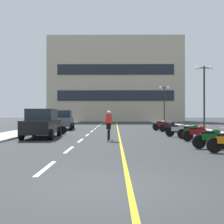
% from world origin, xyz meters
% --- Properties ---
extents(ground_plane, '(140.00, 140.00, 0.00)m').
position_xyz_m(ground_plane, '(0.00, 21.00, 0.00)').
color(ground_plane, '#2D3033').
extents(curb_left, '(2.40, 72.00, 0.12)m').
position_xyz_m(curb_left, '(-7.20, 24.00, 0.06)').
color(curb_left, '#B7B2A8').
rests_on(curb_left, ground).
extents(curb_right, '(2.40, 72.00, 0.12)m').
position_xyz_m(curb_right, '(7.20, 24.00, 0.06)').
color(curb_right, '#B7B2A8').
rests_on(curb_right, ground).
extents(lane_dash_0, '(0.14, 2.20, 0.01)m').
position_xyz_m(lane_dash_0, '(-2.00, 2.00, 0.00)').
color(lane_dash_0, silver).
rests_on(lane_dash_0, ground).
extents(lane_dash_1, '(0.14, 2.20, 0.01)m').
position_xyz_m(lane_dash_1, '(-2.00, 6.00, 0.00)').
color(lane_dash_1, silver).
rests_on(lane_dash_1, ground).
extents(lane_dash_2, '(0.14, 2.20, 0.01)m').
position_xyz_m(lane_dash_2, '(-2.00, 10.00, 0.00)').
color(lane_dash_2, silver).
rests_on(lane_dash_2, ground).
extents(lane_dash_3, '(0.14, 2.20, 0.01)m').
position_xyz_m(lane_dash_3, '(-2.00, 14.00, 0.00)').
color(lane_dash_3, silver).
rests_on(lane_dash_3, ground).
extents(lane_dash_4, '(0.14, 2.20, 0.01)m').
position_xyz_m(lane_dash_4, '(-2.00, 18.00, 0.00)').
color(lane_dash_4, silver).
rests_on(lane_dash_4, ground).
extents(lane_dash_5, '(0.14, 2.20, 0.01)m').
position_xyz_m(lane_dash_5, '(-2.00, 22.00, 0.00)').
color(lane_dash_5, silver).
rests_on(lane_dash_5, ground).
extents(lane_dash_6, '(0.14, 2.20, 0.01)m').
position_xyz_m(lane_dash_6, '(-2.00, 26.00, 0.00)').
color(lane_dash_6, silver).
rests_on(lane_dash_6, ground).
extents(lane_dash_7, '(0.14, 2.20, 0.01)m').
position_xyz_m(lane_dash_7, '(-2.00, 30.00, 0.00)').
color(lane_dash_7, silver).
rests_on(lane_dash_7, ground).
extents(lane_dash_8, '(0.14, 2.20, 0.01)m').
position_xyz_m(lane_dash_8, '(-2.00, 34.00, 0.00)').
color(lane_dash_8, silver).
rests_on(lane_dash_8, ground).
extents(lane_dash_9, '(0.14, 2.20, 0.01)m').
position_xyz_m(lane_dash_9, '(-2.00, 38.00, 0.00)').
color(lane_dash_9, silver).
rests_on(lane_dash_9, ground).
extents(lane_dash_10, '(0.14, 2.20, 0.01)m').
position_xyz_m(lane_dash_10, '(-2.00, 42.00, 0.00)').
color(lane_dash_10, silver).
rests_on(lane_dash_10, ground).
extents(lane_dash_11, '(0.14, 2.20, 0.01)m').
position_xyz_m(lane_dash_11, '(-2.00, 46.00, 0.00)').
color(lane_dash_11, silver).
rests_on(lane_dash_11, ground).
extents(centre_line_yellow, '(0.12, 66.00, 0.01)m').
position_xyz_m(centre_line_yellow, '(0.25, 24.00, 0.00)').
color(centre_line_yellow, gold).
rests_on(centre_line_yellow, ground).
extents(office_building, '(25.16, 7.95, 15.79)m').
position_xyz_m(office_building, '(0.11, 48.92, 7.89)').
color(office_building, '#BCAD93').
rests_on(office_building, ground).
extents(street_lamp_mid, '(1.46, 0.36, 5.35)m').
position_xyz_m(street_lamp_mid, '(7.34, 17.34, 4.01)').
color(street_lamp_mid, black).
rests_on(street_lamp_mid, curb_right).
extents(street_lamp_far, '(1.46, 0.36, 5.26)m').
position_xyz_m(street_lamp_far, '(7.09, 34.47, 3.96)').
color(street_lamp_far, black).
rests_on(street_lamp_far, curb_right).
extents(parked_car_near, '(2.01, 4.24, 1.82)m').
position_xyz_m(parked_car_near, '(-4.62, 11.64, 0.92)').
color(parked_car_near, black).
rests_on(parked_car_near, ground).
extents(parked_car_mid, '(2.16, 4.31, 1.82)m').
position_xyz_m(parked_car_mid, '(-4.99, 20.83, 0.92)').
color(parked_car_mid, black).
rests_on(parked_car_mid, ground).
extents(motorcycle_2, '(1.70, 0.60, 0.92)m').
position_xyz_m(motorcycle_2, '(4.19, 6.42, 0.47)').
color(motorcycle_2, black).
rests_on(motorcycle_2, ground).
extents(motorcycle_3, '(1.70, 0.60, 0.92)m').
position_xyz_m(motorcycle_3, '(4.53, 9.57, 0.47)').
color(motorcycle_3, black).
rests_on(motorcycle_3, ground).
extents(motorcycle_4, '(1.68, 0.64, 0.92)m').
position_xyz_m(motorcycle_4, '(4.59, 11.00, 0.47)').
color(motorcycle_4, black).
rests_on(motorcycle_4, ground).
extents(motorcycle_5, '(1.67, 0.70, 0.92)m').
position_xyz_m(motorcycle_5, '(4.14, 12.51, 0.47)').
color(motorcycle_5, black).
rests_on(motorcycle_5, ground).
extents(motorcycle_6, '(1.70, 0.60, 0.92)m').
position_xyz_m(motorcycle_6, '(-4.44, 14.66, 0.47)').
color(motorcycle_6, black).
rests_on(motorcycle_6, ground).
extents(motorcycle_7, '(1.67, 0.69, 0.92)m').
position_xyz_m(motorcycle_7, '(4.48, 17.21, 0.47)').
color(motorcycle_7, black).
rests_on(motorcycle_7, ground).
extents(motorcycle_8, '(1.70, 0.60, 0.92)m').
position_xyz_m(motorcycle_8, '(4.19, 19.13, 0.47)').
color(motorcycle_8, black).
rests_on(motorcycle_8, ground).
extents(motorcycle_9, '(1.68, 0.64, 0.92)m').
position_xyz_m(motorcycle_9, '(4.36, 20.53, 0.47)').
color(motorcycle_9, black).
rests_on(motorcycle_9, ground).
extents(cyclist_rider, '(0.42, 1.77, 1.71)m').
position_xyz_m(cyclist_rider, '(-0.39, 9.99, 0.89)').
color(cyclist_rider, black).
rests_on(cyclist_rider, ground).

